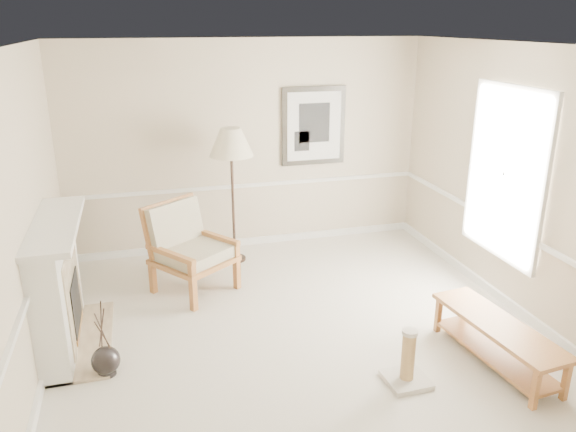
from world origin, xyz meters
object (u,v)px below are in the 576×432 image
Objects in this scene: armchair at (186,244)px; scratching_post at (407,366)px; floor_lamp at (231,146)px; bench at (497,336)px; floor_vase at (106,361)px.

armchair is 2.19× the size of scratching_post.
scratching_post is (1.01, -3.14, -1.42)m from floor_lamp.
scratching_post is at bearing -72.12° from floor_lamp.
bench is 0.97m from scratching_post.
floor_lamp is at bearing 122.68° from bench.
armchair is 0.77× the size of bench.
floor_lamp is at bearing 107.88° from scratching_post.
bench is (1.97, -3.07, -1.30)m from floor_lamp.
scratching_post is at bearing -175.90° from bench.
floor_vase is 0.51× the size of bench.
floor_vase is at bearing 162.28° from scratching_post.
floor_lamp is 3.88m from bench.
floor_vase is 3.67m from bench.
armchair is 1.41m from floor_lamp.
floor_vase is 2.76m from scratching_post.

